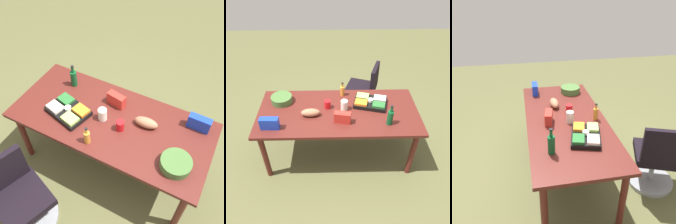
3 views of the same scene
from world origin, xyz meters
The scene contains 12 objects.
ground_plane centered at (0.00, 0.00, 0.00)m, with size 10.00×10.00×0.00m, color brown.
conference_table centered at (0.00, 0.00, 0.72)m, with size 2.07×0.95×0.80m.
office_chair centered at (0.46, 1.00, 0.36)m, with size 0.62×0.61×0.91m.
veggie_tray centered at (0.43, 0.13, 0.84)m, with size 0.48×0.40×0.09m.
chip_bag_blue centered at (-0.81, -0.30, 0.87)m, with size 0.22×0.08×0.15m, color #1838BA.
dressing_bottle centered at (0.07, 0.35, 0.88)m, with size 0.06×0.06×0.20m.
red_solo_cup centered at (-0.14, 0.07, 0.85)m, with size 0.08×0.08×0.11m, color red.
mayo_jar centered at (0.08, 0.03, 0.87)m, with size 0.09×0.09×0.13m, color white.
bread_loaf centered at (-0.35, -0.09, 0.85)m, with size 0.24×0.11×0.10m, color #9C6548.
salad_bowl centered at (-0.76, 0.21, 0.84)m, with size 0.28×0.28×0.09m, color #41642F.
wine_bottle centered at (0.61, -0.26, 0.90)m, with size 0.09×0.09×0.27m.
chip_bag_red centered at (0.05, -0.21, 0.87)m, with size 0.20×0.08×0.14m, color red.
Camera 1 is at (-0.82, 1.51, 2.87)m, focal length 42.13 mm.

